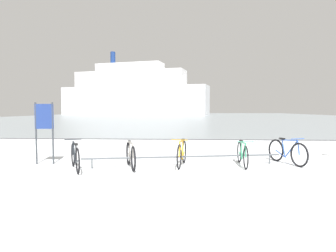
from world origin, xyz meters
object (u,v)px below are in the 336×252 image
object	(u,v)px
bicycle_0	(75,157)
bicycle_3	(242,154)
bicycle_2	(182,153)
ferry_ship	(132,93)
bicycle_1	(131,155)
info_sign	(44,122)
bicycle_4	(287,152)

from	to	relation	value
bicycle_0	bicycle_3	size ratio (longest dim) A/B	0.92
bicycle_0	bicycle_2	bearing A→B (deg)	14.23
bicycle_0	ferry_ship	xyz separation A→B (m)	(-12.73, 79.02, 5.98)
bicycle_1	info_sign	xyz separation A→B (m)	(-2.71, 0.45, 0.90)
bicycle_3	info_sign	size ratio (longest dim) A/B	0.92
bicycle_1	info_sign	bearing A→B (deg)	170.62
bicycle_0	bicycle_3	xyz separation A→B (m)	(4.68, 0.90, -0.02)
bicycle_2	bicycle_4	size ratio (longest dim) A/B	1.02
bicycle_0	bicycle_2	distance (m)	2.99
bicycle_0	bicycle_3	world-z (taller)	bicycle_0
info_sign	bicycle_4	bearing A→B (deg)	3.30
bicycle_1	bicycle_2	bearing A→B (deg)	13.92
bicycle_1	ferry_ship	xyz separation A→B (m)	(-14.19, 78.64, 5.98)
info_sign	ferry_ship	world-z (taller)	ferry_ship
bicycle_3	ferry_ship	bearing A→B (deg)	102.56
bicycle_4	info_sign	world-z (taller)	info_sign
bicycle_2	bicycle_0	bearing A→B (deg)	-165.77
bicycle_1	ferry_ship	size ratio (longest dim) A/B	0.04
bicycle_3	info_sign	world-z (taller)	info_sign
bicycle_1	ferry_ship	world-z (taller)	ferry_ship
bicycle_3	ferry_ship	size ratio (longest dim) A/B	0.04
bicycle_1	bicycle_3	size ratio (longest dim) A/B	0.93
bicycle_2	bicycle_4	bearing A→B (deg)	9.18
bicycle_4	info_sign	distance (m)	7.39
bicycle_0	bicycle_3	bearing A→B (deg)	10.92
bicycle_1	bicycle_3	distance (m)	3.26
info_sign	bicycle_1	bearing A→B (deg)	-9.38
bicycle_0	bicycle_1	distance (m)	1.51
bicycle_2	bicycle_3	xyz separation A→B (m)	(1.78, 0.17, -0.02)
bicycle_1	info_sign	world-z (taller)	info_sign
bicycle_4	bicycle_0	bearing A→B (deg)	-168.39
bicycle_3	bicycle_4	world-z (taller)	bicycle_4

